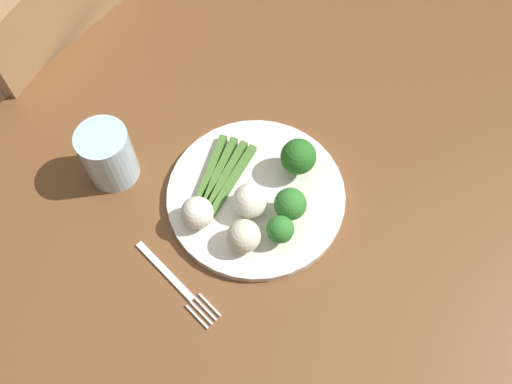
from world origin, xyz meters
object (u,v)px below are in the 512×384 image
object	(u,v)px
chair	(64,85)
broccoli_right	(290,204)
asparagus_bundle	(222,175)
cauliflower_left	(252,204)
cauliflower_outer_edge	(197,213)
water_glass	(108,155)
dining_table	(251,238)
broccoli_front_left	(298,157)
fork	(177,283)
broccoli_near_center	(280,230)
plate	(256,196)
cauliflower_edge	(244,236)

from	to	relation	value
chair	broccoli_right	size ratio (longest dim) A/B	14.90
asparagus_bundle	cauliflower_left	distance (m)	0.08
cauliflower_outer_edge	water_glass	world-z (taller)	water_glass
dining_table	water_glass	size ratio (longest dim) A/B	13.89
broccoli_front_left	cauliflower_left	distance (m)	0.10
dining_table	fork	bearing A→B (deg)	-6.51
chair	broccoli_right	distance (m)	0.72
broccoli_near_center	water_glass	world-z (taller)	water_glass
plate	asparagus_bundle	xyz separation A→B (m)	(0.01, -0.06, 0.01)
broccoli_front_left	fork	distance (m)	0.26
broccoli_near_center	cauliflower_left	xyz separation A→B (m)	(-0.01, -0.06, -0.00)
fork	water_glass	distance (m)	0.22
broccoli_front_left	cauliflower_left	bearing A→B (deg)	-7.44
cauliflower_outer_edge	broccoli_near_center	bearing A→B (deg)	113.09
broccoli_right	chair	bearing A→B (deg)	-96.03
broccoli_right	cauliflower_outer_edge	bearing A→B (deg)	-49.71
broccoli_right	fork	xyz separation A→B (m)	(0.18, -0.07, -0.05)
chair	cauliflower_outer_edge	xyz separation A→B (m)	(0.16, 0.55, 0.27)
asparagus_bundle	water_glass	size ratio (longest dim) A/B	1.41
chair	cauliflower_edge	size ratio (longest dim) A/B	17.85
fork	cauliflower_left	bearing A→B (deg)	90.30
chair	fork	size ratio (longest dim) A/B	5.24
cauliflower_left	water_glass	size ratio (longest dim) A/B	0.53
dining_table	asparagus_bundle	bearing A→B (deg)	-104.61
dining_table	broccoli_front_left	size ratio (longest dim) A/B	20.77
cauliflower_edge	fork	world-z (taller)	cauliflower_edge
dining_table	broccoli_front_left	distance (m)	0.18
asparagus_bundle	broccoli_front_left	world-z (taller)	broccoli_front_left
broccoli_front_left	water_glass	xyz separation A→B (m)	(0.17, -0.23, -0.00)
broccoli_near_center	dining_table	bearing A→B (deg)	-101.12
broccoli_near_center	cauliflower_left	world-z (taller)	cauliflower_left
cauliflower_left	cauliflower_edge	size ratio (longest dim) A/B	1.07
cauliflower_edge	cauliflower_outer_edge	bearing A→B (deg)	-81.86
water_glass	cauliflower_outer_edge	bearing A→B (deg)	93.07
chair	dining_table	bearing A→B (deg)	68.87
chair	water_glass	size ratio (longest dim) A/B	8.78
chair	broccoli_front_left	xyz separation A→B (m)	(-0.00, 0.62, 0.29)
cauliflower_left	cauliflower_edge	world-z (taller)	cauliflower_left
dining_table	broccoli_right	xyz separation A→B (m)	(-0.03, 0.05, 0.15)
plate	broccoli_near_center	world-z (taller)	broccoli_near_center
dining_table	broccoli_near_center	world-z (taller)	broccoli_near_center
cauliflower_edge	plate	bearing A→B (deg)	-155.45
broccoli_near_center	broccoli_front_left	bearing A→B (deg)	-157.76
asparagus_bundle	broccoli_right	world-z (taller)	broccoli_right
plate	fork	xyz separation A→B (m)	(0.18, -0.01, -0.01)
cauliflower_outer_edge	fork	bearing A→B (deg)	19.85
cauliflower_outer_edge	broccoli_front_left	bearing A→B (deg)	156.62
dining_table	asparagus_bundle	world-z (taller)	asparagus_bundle
broccoli_right	water_glass	bearing A→B (deg)	-70.31
plate	water_glass	size ratio (longest dim) A/B	2.75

